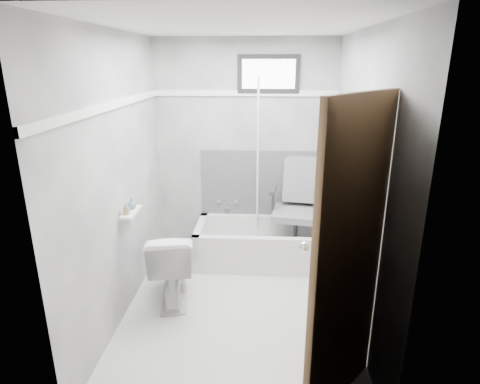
# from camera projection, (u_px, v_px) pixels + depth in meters

# --- Properties ---
(floor) EXTENTS (2.60, 2.60, 0.00)m
(floor) POSITION_uv_depth(u_px,v_px,m) (238.00, 307.00, 3.68)
(floor) COLOR silver
(floor) RESTS_ON ground
(ceiling) EXTENTS (2.60, 2.60, 0.00)m
(ceiling) POSITION_uv_depth(u_px,v_px,m) (237.00, 25.00, 2.93)
(ceiling) COLOR silver
(ceiling) RESTS_ON floor
(wall_back) EXTENTS (2.00, 0.02, 2.40)m
(wall_back) POSITION_uv_depth(u_px,v_px,m) (245.00, 149.00, 4.54)
(wall_back) COLOR slate
(wall_back) RESTS_ON floor
(wall_front) EXTENTS (2.00, 0.02, 2.40)m
(wall_front) POSITION_uv_depth(u_px,v_px,m) (221.00, 254.00, 2.07)
(wall_front) COLOR slate
(wall_front) RESTS_ON floor
(wall_left) EXTENTS (0.02, 2.60, 2.40)m
(wall_left) POSITION_uv_depth(u_px,v_px,m) (119.00, 180.00, 3.36)
(wall_left) COLOR slate
(wall_left) RESTS_ON floor
(wall_right) EXTENTS (0.02, 2.60, 2.40)m
(wall_right) POSITION_uv_depth(u_px,v_px,m) (360.00, 184.00, 3.25)
(wall_right) COLOR slate
(wall_right) RESTS_ON floor
(bathtub) EXTENTS (1.50, 0.70, 0.42)m
(bathtub) POSITION_uv_depth(u_px,v_px,m) (264.00, 243.00, 4.48)
(bathtub) COLOR silver
(bathtub) RESTS_ON floor
(office_chair) EXTENTS (0.67, 0.67, 1.02)m
(office_chair) POSITION_uv_depth(u_px,v_px,m) (296.00, 207.00, 4.38)
(office_chair) COLOR #5A595E
(office_chair) RESTS_ON bathtub
(toilet) EXTENTS (0.52, 0.78, 0.71)m
(toilet) POSITION_uv_depth(u_px,v_px,m) (172.00, 265.00, 3.71)
(toilet) COLOR white
(toilet) RESTS_ON floor
(door) EXTENTS (0.78, 0.78, 2.00)m
(door) POSITION_uv_depth(u_px,v_px,m) (408.00, 292.00, 2.10)
(door) COLOR #51371E
(door) RESTS_ON floor
(window) EXTENTS (0.66, 0.04, 0.40)m
(window) POSITION_uv_depth(u_px,v_px,m) (269.00, 74.00, 4.25)
(window) COLOR black
(window) RESTS_ON wall_back
(backerboard) EXTENTS (1.50, 0.02, 0.78)m
(backerboard) POSITION_uv_depth(u_px,v_px,m) (266.00, 184.00, 4.64)
(backerboard) COLOR #4C4C4F
(backerboard) RESTS_ON wall_back
(trim_back) EXTENTS (2.00, 0.02, 0.06)m
(trim_back) POSITION_uv_depth(u_px,v_px,m) (245.00, 93.00, 4.33)
(trim_back) COLOR white
(trim_back) RESTS_ON wall_back
(trim_left) EXTENTS (0.02, 2.60, 0.06)m
(trim_left) POSITION_uv_depth(u_px,v_px,m) (113.00, 105.00, 3.17)
(trim_left) COLOR white
(trim_left) RESTS_ON wall_left
(pole) EXTENTS (0.02, 0.37, 1.92)m
(pole) POSITION_uv_depth(u_px,v_px,m) (258.00, 168.00, 4.35)
(pole) COLOR white
(pole) RESTS_ON bathtub
(shelf) EXTENTS (0.10, 0.32, 0.02)m
(shelf) POSITION_uv_depth(u_px,v_px,m) (131.00, 212.00, 3.48)
(shelf) COLOR white
(shelf) RESTS_ON wall_left
(soap_bottle_a) EXTENTS (0.05, 0.05, 0.10)m
(soap_bottle_a) POSITION_uv_depth(u_px,v_px,m) (126.00, 208.00, 3.38)
(soap_bottle_a) COLOR #9E7F4F
(soap_bottle_a) RESTS_ON shelf
(soap_bottle_b) EXTENTS (0.11, 0.11, 0.10)m
(soap_bottle_b) POSITION_uv_depth(u_px,v_px,m) (132.00, 204.00, 3.52)
(soap_bottle_b) COLOR slate
(soap_bottle_b) RESTS_ON shelf
(faucet) EXTENTS (0.26, 0.10, 0.16)m
(faucet) POSITION_uv_depth(u_px,v_px,m) (228.00, 204.00, 4.72)
(faucet) COLOR silver
(faucet) RESTS_ON wall_back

